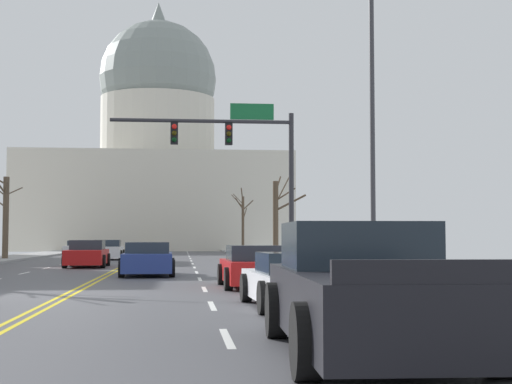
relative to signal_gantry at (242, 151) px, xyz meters
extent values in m
cube|color=#4A4A4F|center=(-5.43, -13.01, -5.23)|extent=(14.00, 180.00, 0.06)
cube|color=yellow|center=(-5.55, -13.01, -5.19)|extent=(0.10, 176.40, 0.00)
cube|color=yellow|center=(-5.31, -13.01, -5.19)|extent=(0.10, 176.40, 0.00)
cube|color=silver|center=(-1.93, -21.51, -5.19)|extent=(0.12, 2.20, 0.00)
cube|color=silver|center=(-1.93, -16.31, -5.19)|extent=(0.12, 2.20, 0.00)
cube|color=silver|center=(-1.93, -11.11, -5.19)|extent=(0.12, 2.20, 0.00)
cube|color=silver|center=(-1.93, -5.91, -5.19)|extent=(0.12, 2.20, 0.00)
cube|color=silver|center=(-1.93, -0.71, -5.19)|extent=(0.12, 2.20, 0.00)
cube|color=silver|center=(-1.93, 4.49, -5.19)|extent=(0.12, 2.20, 0.00)
cube|color=silver|center=(-1.93, 9.69, -5.19)|extent=(0.12, 2.20, 0.00)
cube|color=silver|center=(-1.93, 14.89, -5.19)|extent=(0.12, 2.20, 0.00)
cube|color=silver|center=(-1.93, 20.09, -5.19)|extent=(0.12, 2.20, 0.00)
cube|color=silver|center=(-1.93, 25.29, -5.19)|extent=(0.12, 2.20, 0.00)
cube|color=silver|center=(-1.93, 30.49, -5.19)|extent=(0.12, 2.20, 0.00)
cube|color=silver|center=(-1.93, 35.69, -5.19)|extent=(0.12, 2.20, 0.00)
cube|color=silver|center=(-1.93, 40.89, -5.19)|extent=(0.12, 2.20, 0.00)
cube|color=silver|center=(-1.93, 46.09, -5.19)|extent=(0.12, 2.20, 0.00)
cube|color=silver|center=(-1.93, 51.29, -5.19)|extent=(0.12, 2.20, 0.00)
cube|color=silver|center=(-8.93, -0.71, -5.19)|extent=(0.12, 2.20, 0.00)
cube|color=silver|center=(-8.93, 4.49, -5.19)|extent=(0.12, 2.20, 0.00)
cube|color=silver|center=(-8.93, 9.69, -5.19)|extent=(0.12, 2.20, 0.00)
cube|color=silver|center=(-8.93, 14.89, -5.19)|extent=(0.12, 2.20, 0.00)
cube|color=silver|center=(-8.93, 20.09, -5.19)|extent=(0.12, 2.20, 0.00)
cube|color=silver|center=(-8.93, 25.29, -5.19)|extent=(0.12, 2.20, 0.00)
cube|color=silver|center=(-8.93, 30.49, -5.19)|extent=(0.12, 2.20, 0.00)
cube|color=silver|center=(-8.93, 35.69, -5.19)|extent=(0.12, 2.20, 0.00)
cube|color=silver|center=(-8.93, 40.89, -5.19)|extent=(0.12, 2.20, 0.00)
cube|color=silver|center=(-8.93, 46.09, -5.19)|extent=(0.12, 2.20, 0.00)
cube|color=silver|center=(-8.93, 51.29, -5.19)|extent=(0.12, 2.20, 0.00)
cube|color=#979797|center=(3.07, -13.01, -5.13)|extent=(3.00, 180.00, 0.14)
cylinder|color=#28282D|center=(2.17, 0.01, -1.69)|extent=(0.22, 0.22, 6.72)
cylinder|color=#28282D|center=(-1.73, 0.01, 1.27)|extent=(7.80, 0.16, 0.16)
cube|color=black|center=(-0.56, 0.01, 0.71)|extent=(0.32, 0.28, 0.92)
sphere|color=red|center=(-0.56, -0.15, 0.99)|extent=(0.22, 0.22, 0.22)
sphere|color=#332B05|center=(-0.56, -0.15, 0.71)|extent=(0.22, 0.22, 0.22)
sphere|color=black|center=(-0.56, -0.15, 0.43)|extent=(0.22, 0.22, 0.22)
cube|color=black|center=(-2.90, 0.01, 0.71)|extent=(0.32, 0.28, 0.92)
sphere|color=red|center=(-2.90, -0.15, 0.99)|extent=(0.22, 0.22, 0.22)
sphere|color=#332B05|center=(-2.90, -0.15, 0.71)|extent=(0.22, 0.22, 0.22)
sphere|color=black|center=(-2.90, -0.15, 0.43)|extent=(0.22, 0.22, 0.22)
cube|color=#146033|center=(0.45, 0.03, 1.72)|extent=(1.90, 0.06, 0.70)
cylinder|color=#333338|center=(2.77, -11.69, -0.74)|extent=(0.14, 0.14, 8.63)
cube|color=beige|center=(-5.43, 59.12, 0.17)|extent=(29.99, 23.93, 10.72)
cylinder|color=beige|center=(-5.43, 59.12, 9.25)|extent=(13.64, 13.64, 7.46)
sphere|color=gray|center=(-5.43, 59.12, 15.44)|extent=(14.04, 14.04, 14.04)
cone|color=gray|center=(-5.43, 59.12, 23.66)|extent=(1.80, 1.80, 2.40)
cube|color=navy|center=(-3.84, -3.22, -4.69)|extent=(1.89, 4.35, 0.70)
cube|color=#232D38|center=(-3.84, -3.48, -4.13)|extent=(1.63, 1.94, 0.42)
cylinder|color=black|center=(-4.77, -1.90, -4.88)|extent=(0.23, 0.64, 0.64)
cylinder|color=black|center=(-2.96, -1.87, -4.88)|extent=(0.23, 0.64, 0.64)
cylinder|color=black|center=(-4.73, -4.57, -4.88)|extent=(0.23, 0.64, 0.64)
cylinder|color=black|center=(-2.91, -4.54, -4.88)|extent=(0.23, 0.64, 0.64)
cube|color=#B71414|center=(-0.47, -10.38, -4.73)|extent=(1.79, 4.30, 0.62)
cube|color=#232D38|center=(-0.47, -10.50, -4.19)|extent=(1.54, 2.03, 0.44)
cylinder|color=black|center=(-1.35, -9.08, -4.88)|extent=(0.23, 0.64, 0.64)
cylinder|color=black|center=(0.36, -9.04, -4.88)|extent=(0.23, 0.64, 0.64)
cylinder|color=black|center=(-1.30, -11.72, -4.88)|extent=(0.23, 0.64, 0.64)
cylinder|color=black|center=(0.41, -11.69, -4.88)|extent=(0.23, 0.64, 0.64)
cube|color=silver|center=(-0.15, -16.83, -4.76)|extent=(2.04, 4.62, 0.56)
cube|color=#232D38|center=(-0.14, -17.07, -4.27)|extent=(1.72, 2.01, 0.42)
cylinder|color=black|center=(-1.13, -15.46, -4.88)|extent=(0.24, 0.65, 0.64)
cylinder|color=black|center=(0.74, -15.39, -4.88)|extent=(0.24, 0.65, 0.64)
cylinder|color=black|center=(-1.03, -18.28, -4.88)|extent=(0.24, 0.65, 0.64)
cylinder|color=black|center=(0.84, -18.21, -4.88)|extent=(0.24, 0.65, 0.64)
cube|color=black|center=(-0.27, -23.25, -4.57)|extent=(2.20, 5.59, 0.81)
cube|color=#1E2833|center=(-0.24, -22.47, -3.85)|extent=(1.91, 1.94, 0.62)
cube|color=black|center=(-0.36, -25.95, -4.05)|extent=(1.85, 0.16, 0.22)
cylinder|color=black|center=(-1.22, -21.55, -4.80)|extent=(0.31, 0.81, 0.80)
cylinder|color=black|center=(0.79, -21.62, -4.80)|extent=(0.31, 0.81, 0.80)
cylinder|color=black|center=(-1.33, -24.87, -4.80)|extent=(0.31, 0.81, 0.80)
cylinder|color=black|center=(0.68, -24.94, -4.80)|extent=(0.31, 0.81, 0.80)
cube|color=#B71414|center=(-7.17, 5.52, -4.69)|extent=(1.85, 4.67, 0.69)
cube|color=#232D38|center=(-7.18, 5.67, -4.11)|extent=(1.60, 1.98, 0.47)
cylinder|color=black|center=(-6.26, 4.09, -4.88)|extent=(0.23, 0.64, 0.64)
cylinder|color=black|center=(-8.04, 4.06, -4.88)|extent=(0.23, 0.64, 0.64)
cylinder|color=black|center=(-6.31, 6.97, -4.88)|extent=(0.23, 0.64, 0.64)
cylinder|color=black|center=(-8.09, 6.94, -4.88)|extent=(0.23, 0.64, 0.64)
cube|color=silver|center=(-7.38, 18.17, -4.69)|extent=(1.95, 4.55, 0.70)
cube|color=#232D38|center=(-7.38, 18.35, -4.12)|extent=(1.68, 1.98, 0.44)
cylinder|color=black|center=(-6.42, 16.79, -4.88)|extent=(0.23, 0.64, 0.64)
cylinder|color=black|center=(-8.28, 16.75, -4.88)|extent=(0.23, 0.64, 0.64)
cylinder|color=black|center=(-6.48, 19.59, -4.88)|extent=(0.23, 0.64, 0.64)
cylinder|color=black|center=(-8.34, 19.56, -4.88)|extent=(0.23, 0.64, 0.64)
cube|color=silver|center=(-10.64, 28.79, -4.71)|extent=(1.88, 4.27, 0.65)
cube|color=#232D38|center=(-10.64, 29.20, -4.19)|extent=(1.65, 1.81, 0.40)
cylinder|color=black|center=(-9.70, 27.47, -4.88)|extent=(0.22, 0.64, 0.64)
cylinder|color=black|center=(-11.58, 27.47, -4.88)|extent=(0.22, 0.64, 0.64)
cylinder|color=black|center=(-9.70, 30.12, -4.88)|extent=(0.22, 0.64, 0.64)
cylinder|color=black|center=(-11.57, 30.12, -4.88)|extent=(0.22, 0.64, 0.64)
cylinder|color=#4C3D2D|center=(2.40, 7.34, -2.91)|extent=(0.30, 0.30, 4.30)
cylinder|color=#4C3D2D|center=(2.57, 7.63, -0.92)|extent=(0.44, 0.68, 0.94)
cylinder|color=#4C3D2D|center=(3.15, 7.01, -1.92)|extent=(1.60, 0.77, 0.89)
cylinder|color=#4C3D2D|center=(2.83, 7.82, -1.22)|extent=(0.95, 1.04, 1.54)
cylinder|color=#4C3D2D|center=(2.90, 7.18, -1.48)|extent=(1.07, 0.40, 0.72)
cylinder|color=brown|center=(-13.59, 16.63, -2.48)|extent=(0.37, 0.37, 5.15)
cylinder|color=brown|center=(-14.00, 16.79, -1.56)|extent=(0.90, 0.41, 0.64)
cylinder|color=brown|center=(-13.10, 16.70, -0.82)|extent=(1.02, 0.20, 0.55)
cylinder|color=brown|center=(-13.80, 16.34, -0.68)|extent=(0.58, 0.72, 0.84)
cylinder|color=brown|center=(-13.44, 16.17, -0.72)|extent=(0.40, 1.00, 0.95)
cylinder|color=#4C3D2D|center=(3.07, 36.82, -2.52)|extent=(0.24, 0.24, 5.07)
cylinder|color=#4C3D2D|center=(2.96, 36.39, 0.06)|extent=(0.35, 0.98, 1.40)
cylinder|color=#4C3D2D|center=(2.69, 36.34, -0.67)|extent=(0.89, 1.08, 1.05)
cylinder|color=#4C3D2D|center=(2.59, 37.43, -0.37)|extent=(1.05, 1.29, 1.26)
cylinder|color=#4C3D2D|center=(2.65, 37.23, -0.19)|extent=(0.92, 0.90, 1.02)
cylinder|color=#4C3D2D|center=(3.55, 36.96, -0.78)|extent=(1.06, 0.41, 0.98)
cylinder|color=#4C3D2D|center=(3.29, 37.42, -1.60)|extent=(0.54, 1.28, 1.17)
cylinder|color=#33333D|center=(3.52, -11.19, -4.63)|extent=(0.16, 0.16, 0.86)
cylinder|color=#33333D|center=(3.70, -11.19, -4.63)|extent=(0.16, 0.16, 0.86)
cylinder|color=#232838|center=(3.61, -11.19, -3.91)|extent=(0.34, 0.34, 0.66)
sphere|color=#A37F66|center=(3.61, -11.19, -3.47)|extent=(0.22, 0.22, 0.22)
cylinder|color=black|center=(2.95, -8.17, -4.61)|extent=(0.16, 0.16, 0.90)
cylinder|color=black|center=(3.14, -8.17, -4.61)|extent=(0.16, 0.16, 0.90)
cylinder|color=black|center=(3.04, -8.17, -3.89)|extent=(0.34, 0.34, 0.63)
sphere|color=#D6B28E|center=(3.04, -8.17, -3.46)|extent=(0.22, 0.22, 0.22)
torus|color=black|center=(2.43, -9.22, -4.73)|extent=(0.06, 0.72, 0.72)
torus|color=black|center=(2.43, -10.27, -4.73)|extent=(0.06, 0.72, 0.72)
cylinder|color=#B21E19|center=(2.43, -9.74, -4.45)|extent=(0.04, 0.79, 0.04)
cube|color=black|center=(2.43, -9.98, -4.27)|extent=(0.12, 0.20, 0.06)
camera|label=1|loc=(-2.61, -32.56, -3.75)|focal=53.35mm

